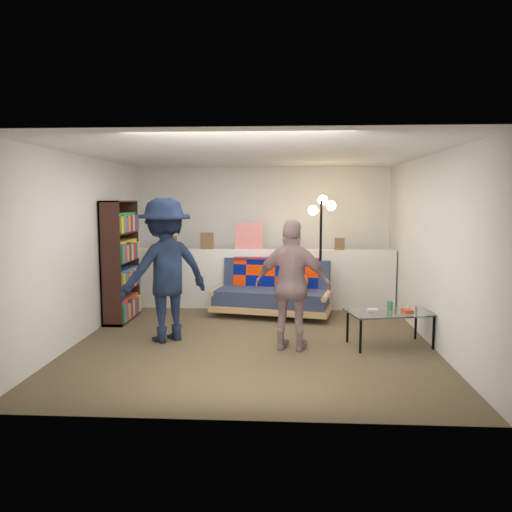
# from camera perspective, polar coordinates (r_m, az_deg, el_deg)

# --- Properties ---
(ground) EXTENTS (5.00, 5.00, 0.00)m
(ground) POSITION_cam_1_polar(r_m,az_deg,el_deg) (6.72, -0.20, -9.32)
(ground) COLOR brown
(ground) RESTS_ON ground
(room_shell) EXTENTS (4.60, 5.05, 2.45)m
(room_shell) POSITION_cam_1_polar(r_m,az_deg,el_deg) (6.94, 0.03, 5.17)
(room_shell) COLOR silver
(room_shell) RESTS_ON ground
(half_wall_ledge) EXTENTS (4.45, 0.15, 1.00)m
(half_wall_ledge) POSITION_cam_1_polar(r_m,az_deg,el_deg) (8.37, 0.56, -2.65)
(half_wall_ledge) COLOR silver
(half_wall_ledge) RESTS_ON ground
(ledge_decor) EXTENTS (2.97, 0.02, 0.45)m
(ledge_decor) POSITION_cam_1_polar(r_m,az_deg,el_deg) (8.29, -1.01, 1.97)
(ledge_decor) COLOR brown
(ledge_decor) RESTS_ON half_wall_ledge
(futon_sofa) EXTENTS (1.96, 1.20, 0.79)m
(futon_sofa) POSITION_cam_1_polar(r_m,az_deg,el_deg) (7.91, 2.02, -4.18)
(futon_sofa) COLOR tan
(futon_sofa) RESTS_ON ground
(bookshelf) EXTENTS (0.30, 0.91, 1.81)m
(bookshelf) POSITION_cam_1_polar(r_m,az_deg,el_deg) (7.81, -15.22, -0.99)
(bookshelf) COLOR black
(bookshelf) RESTS_ON ground
(coffee_table) EXTENTS (1.14, 0.79, 0.54)m
(coffee_table) POSITION_cam_1_polar(r_m,az_deg,el_deg) (6.50, 15.11, -6.40)
(coffee_table) COLOR black
(coffee_table) RESTS_ON ground
(floor_lamp) EXTENTS (0.42, 0.34, 1.89)m
(floor_lamp) POSITION_cam_1_polar(r_m,az_deg,el_deg) (7.94, 7.50, 2.92)
(floor_lamp) COLOR black
(floor_lamp) RESTS_ON ground
(person_left) EXTENTS (1.36, 1.29, 1.85)m
(person_left) POSITION_cam_1_polar(r_m,az_deg,el_deg) (6.54, -10.34, -1.59)
(person_left) COLOR black
(person_left) RESTS_ON ground
(person_right) EXTENTS (1.00, 0.59, 1.59)m
(person_right) POSITION_cam_1_polar(r_m,az_deg,el_deg) (6.06, 4.20, -3.37)
(person_right) COLOR tan
(person_right) RESTS_ON ground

